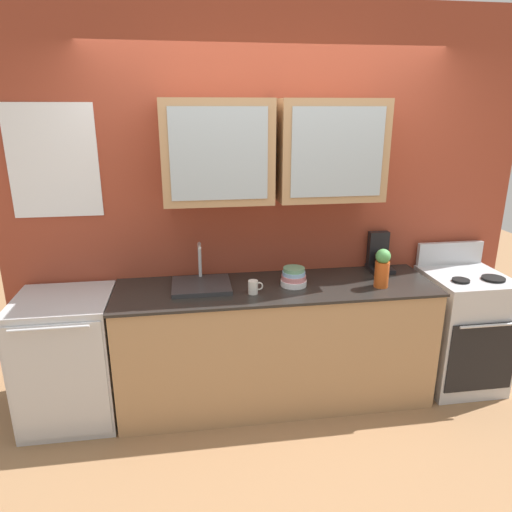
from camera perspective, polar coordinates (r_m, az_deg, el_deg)
ground_plane at (r=3.68m, az=2.32°, el=-16.84°), size 10.00×10.00×0.00m
back_wall_unit at (r=3.39m, az=1.55°, el=7.70°), size 3.82×0.47×2.78m
counter at (r=3.44m, az=2.42°, el=-10.68°), size 2.25×0.64×0.90m
stove_range at (r=3.96m, az=23.81°, el=-8.21°), size 0.57×0.63×1.08m
sink_faucet at (r=3.25m, az=-6.74°, el=-3.48°), size 0.40×0.36×0.29m
bowl_stack at (r=3.26m, az=4.65°, el=-2.58°), size 0.18×0.18×0.13m
vase at (r=3.31m, az=15.25°, el=-1.38°), size 0.10×0.10×0.27m
cup_near_sink at (r=3.11m, az=-0.31°, el=-3.83°), size 0.10×0.07×0.09m
dishwasher at (r=3.49m, az=-22.00°, el=-11.65°), size 0.62×0.63×0.90m
coffee_maker at (r=3.68m, az=14.93°, el=-0.01°), size 0.17×0.20×0.29m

